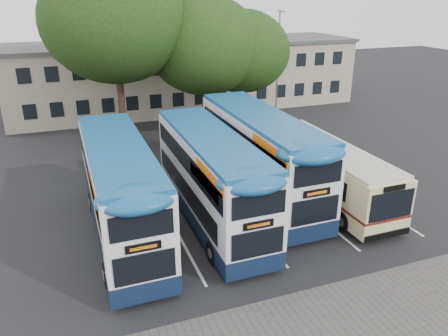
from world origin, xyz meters
TOP-DOWN VIEW (x-y plane):
  - ground at (0.00, 0.00)m, footprint 120.00×120.00m
  - paving_strip at (-2.00, -5.00)m, footprint 40.00×6.00m
  - bay_lines at (-3.75, 5.00)m, footprint 14.12×11.00m
  - depot_building at (0.00, 26.99)m, footprint 32.40×8.40m
  - lamp_post at (6.00, 19.97)m, footprint 0.25×1.05m
  - tree_left at (-7.54, 17.68)m, footprint 9.74×9.74m
  - tree_mid at (-1.35, 17.36)m, footprint 8.30×8.30m
  - tree_right at (1.64, 17.55)m, footprint 7.23×7.23m
  - bus_dd_left at (-9.58, 4.37)m, footprint 2.58×10.64m
  - bus_dd_mid at (-5.36, 4.40)m, footprint 2.56×10.57m
  - bus_dd_right at (-2.08, 6.05)m, footprint 2.70×11.14m
  - bus_single at (1.21, 4.74)m, footprint 2.57×10.09m

SIDE VIEW (x-z plane):
  - ground at x=0.00m, z-range 0.00..0.00m
  - paving_strip at x=-2.00m, z-range 0.00..0.01m
  - bay_lines at x=-3.75m, z-range 0.00..0.01m
  - bus_single at x=1.21m, z-range 0.20..3.21m
  - bus_dd_mid at x=-5.36m, z-range 0.22..4.63m
  - bus_dd_left at x=-9.58m, z-range 0.23..4.66m
  - bus_dd_right at x=-2.08m, z-range 0.24..4.88m
  - depot_building at x=0.00m, z-range 0.05..6.25m
  - lamp_post at x=6.00m, z-range 0.55..9.61m
  - tree_right at x=1.64m, z-range 1.58..10.92m
  - tree_mid at x=-1.35m, z-range 1.64..11.99m
  - tree_left at x=-7.54m, z-range 2.24..15.02m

